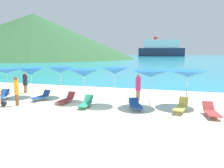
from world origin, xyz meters
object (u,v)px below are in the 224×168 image
object	(u,v)px
umbrella_2	(60,70)
lounge_chair_3	(135,105)
umbrella_6	(188,74)
umbrella_5	(151,74)
lounge_chair_1	(86,103)
umbrella_3	(84,73)
beachgoer_0	(25,82)
umbrella_4	(115,71)
lounge_chair_7	(181,106)
lounge_chair_5	(1,96)
lounge_chair_4	(211,111)
umbrella_0	(7,71)
lounge_chair_2	(41,96)
beachgoer_1	(138,87)
cruise_ship	(161,49)
beachgoer_2	(16,90)
umbrella_1	(31,71)
lounge_chair_6	(66,99)
beach_ball	(4,103)

from	to	relation	value
umbrella_2	lounge_chair_3	world-z (taller)	umbrella_2
umbrella_6	umbrella_5	bearing A→B (deg)	-162.10
umbrella_5	lounge_chair_1	distance (m)	4.26
umbrella_3	beachgoer_0	xyz separation A→B (m)	(-5.74, 1.34, -1.04)
umbrella_4	lounge_chair_7	distance (m)	4.41
lounge_chair_5	lounge_chair_4	bearing A→B (deg)	-17.19
umbrella_0	umbrella_4	distance (m)	9.21
lounge_chair_7	lounge_chair_1	bearing A→B (deg)	-159.72
lounge_chair_2	beachgoer_1	xyz separation A→B (m)	(6.43, 1.70, 0.68)
lounge_chair_1	lounge_chair_7	world-z (taller)	lounge_chair_7
lounge_chair_3	cruise_ship	world-z (taller)	cruise_ship
lounge_chair_3	beachgoer_2	distance (m)	7.30
umbrella_3	lounge_chair_1	xyz separation A→B (m)	(0.71, -1.39, -1.66)
umbrella_3	lounge_chair_1	world-z (taller)	umbrella_3
umbrella_3	lounge_chair_3	distance (m)	4.15
lounge_chair_4	beachgoer_1	xyz separation A→B (m)	(-4.14, 2.51, 0.69)
umbrella_2	lounge_chair_1	world-z (taller)	umbrella_2
umbrella_1	lounge_chair_1	world-z (taller)	umbrella_1
umbrella_1	cruise_ship	xyz separation A→B (m)	(0.49, 206.86, 5.62)
umbrella_5	beachgoer_1	bearing A→B (deg)	125.81
umbrella_6	beachgoer_1	world-z (taller)	umbrella_6
umbrella_5	beachgoer_2	world-z (taller)	umbrella_5
umbrella_4	umbrella_1	bearing A→B (deg)	174.54
umbrella_0	umbrella_4	xyz separation A→B (m)	(9.14, -1.10, 0.31)
lounge_chair_6	beachgoer_2	xyz separation A→B (m)	(-2.57, -1.49, 0.74)
cruise_ship	umbrella_1	bearing A→B (deg)	-98.19
umbrella_0	umbrella_6	size ratio (longest dim) A/B	0.99
umbrella_4	lounge_chair_1	distance (m)	2.64
lounge_chair_1	beach_ball	distance (m)	5.08
umbrella_5	lounge_chair_3	xyz separation A→B (m)	(-0.74, -0.98, -1.71)
umbrella_4	lounge_chair_6	bearing A→B (deg)	-171.62
umbrella_1	beachgoer_2	xyz separation A→B (m)	(0.85, -2.58, -0.90)
lounge_chair_7	beach_ball	distance (m)	10.54
umbrella_0	lounge_chair_1	xyz separation A→B (m)	(7.64, -2.20, -1.56)
umbrella_4	beachgoer_2	distance (m)	6.16
umbrella_1	umbrella_5	world-z (taller)	umbrella_5
lounge_chair_6	cruise_ship	xyz separation A→B (m)	(-2.93, 207.95, 7.25)
beachgoer_0	beachgoer_2	bearing A→B (deg)	-108.25
umbrella_4	beachgoer_2	bearing A→B (deg)	-161.15
lounge_chair_3	lounge_chair_5	distance (m)	9.28
umbrella_4	lounge_chair_7	world-z (taller)	umbrella_4
lounge_chair_5	lounge_chair_7	size ratio (longest dim) A/B	1.03
umbrella_3	lounge_chair_4	size ratio (longest dim) A/B	1.32
umbrella_2	umbrella_6	xyz separation A→B (m)	(8.75, -0.24, -0.02)
lounge_chair_3	umbrella_2	bearing A→B (deg)	142.61
umbrella_1	lounge_chair_2	size ratio (longest dim) A/B	1.45
lounge_chair_1	cruise_ship	bearing A→B (deg)	87.10
umbrella_3	umbrella_5	size ratio (longest dim) A/B	0.91
lounge_chair_6	beachgoer_0	world-z (taller)	beachgoer_0
umbrella_0	beachgoer_2	distance (m)	4.65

